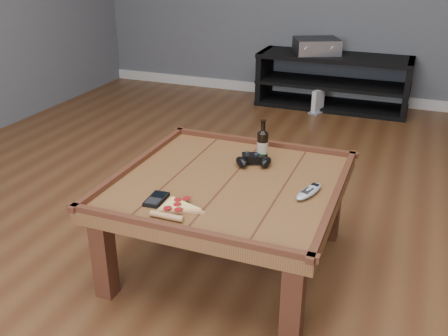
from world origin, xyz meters
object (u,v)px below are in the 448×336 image
(game_controller, at_px, (254,160))
(av_receiver, at_px, (317,46))
(smartphone, at_px, (156,199))
(remote_control, at_px, (309,191))
(coffee_table, at_px, (229,192))
(game_console, at_px, (318,103))
(pizza_slice, at_px, (176,208))
(beer_bottle, at_px, (263,145))
(media_console, at_px, (333,82))

(game_controller, height_order, av_receiver, av_receiver)
(smartphone, bearing_deg, remote_control, 22.80)
(remote_control, distance_m, av_receiver, 2.80)
(game_controller, distance_m, remote_control, 0.38)
(coffee_table, relative_size, game_controller, 5.57)
(smartphone, height_order, game_console, smartphone)
(game_controller, height_order, pizza_slice, game_controller)
(coffee_table, height_order, beer_bottle, beer_bottle)
(coffee_table, distance_m, pizza_slice, 0.36)
(media_console, distance_m, remote_control, 2.79)
(beer_bottle, xyz_separation_m, game_console, (-0.16, 2.25, -0.44))
(av_receiver, bearing_deg, media_console, -23.35)
(coffee_table, bearing_deg, smartphone, -125.97)
(media_console, xyz_separation_m, game_controller, (0.05, -2.54, 0.23))
(beer_bottle, relative_size, smartphone, 1.62)
(game_controller, bearing_deg, smartphone, -138.63)
(beer_bottle, bearing_deg, smartphone, -116.82)
(media_console, relative_size, smartphone, 10.59)
(beer_bottle, height_order, remote_control, beer_bottle)
(media_console, height_order, game_console, media_console)
(pizza_slice, bearing_deg, smartphone, 160.43)
(media_console, xyz_separation_m, av_receiver, (-0.18, -0.00, 0.32))
(game_controller, bearing_deg, pizza_slice, -126.65)
(media_console, relative_size, game_console, 6.43)
(game_console, bearing_deg, beer_bottle, -66.59)
(coffee_table, relative_size, pizza_slice, 4.06)
(media_console, xyz_separation_m, remote_control, (0.37, -2.75, 0.22))
(coffee_table, xyz_separation_m, game_controller, (0.05, 0.21, 0.08))
(pizza_slice, height_order, smartphone, pizza_slice)
(game_console, bearing_deg, av_receiver, 132.29)
(beer_bottle, bearing_deg, game_console, 93.94)
(pizza_slice, distance_m, smartphone, 0.12)
(game_controller, xyz_separation_m, game_console, (-0.13, 2.31, -0.38))
(game_controller, relative_size, smartphone, 1.40)
(game_controller, distance_m, game_console, 2.35)
(beer_bottle, relative_size, game_controller, 1.16)
(coffee_table, relative_size, beer_bottle, 4.81)
(coffee_table, bearing_deg, pizza_slice, -107.05)
(smartphone, distance_m, game_console, 2.84)
(smartphone, distance_m, remote_control, 0.65)
(game_controller, relative_size, pizza_slice, 0.73)
(game_controller, height_order, remote_control, game_controller)
(pizza_slice, bearing_deg, coffee_table, 72.88)
(media_console, xyz_separation_m, game_console, (-0.08, -0.23, -0.15))
(coffee_table, relative_size, remote_control, 5.13)
(coffee_table, height_order, pizza_slice, pizza_slice)
(pizza_slice, relative_size, smartphone, 1.92)
(remote_control, bearing_deg, coffee_table, -164.09)
(beer_bottle, xyz_separation_m, av_receiver, (-0.25, 2.47, 0.03))
(smartphone, relative_size, av_receiver, 0.27)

